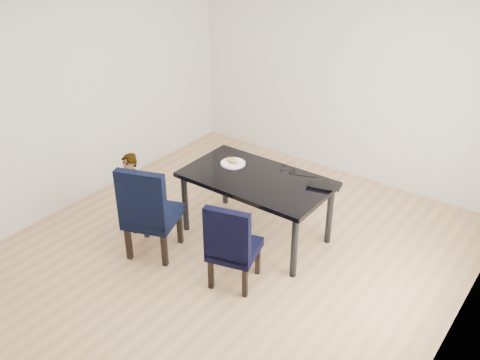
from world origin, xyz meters
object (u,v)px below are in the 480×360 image
Objects in this scene: dining_table at (256,207)px; chair_left at (152,208)px; child at (132,193)px; chair_right at (235,242)px; plate at (233,163)px; laptop at (325,185)px.

chair_left is (-0.72, -0.88, 0.16)m from dining_table.
chair_left reaches higher than dining_table.
child is at bearing 141.33° from chair_left.
chair_left is 1.14× the size of chair_right.
chair_left is 3.85× the size of plate.
plate is at bearing -5.32° from laptop.
chair_right is (1.00, 0.10, -0.07)m from chair_left.
laptop is at bearing 54.06° from chair_right.
plate is (-0.40, 0.11, 0.38)m from dining_table.
child is at bearing -149.38° from dining_table.
dining_table is 0.84m from chair_right.
child is at bearing 13.55° from laptop.
dining_table is at bearing 94.78° from chair_right.
plate is 1.09m from laptop.
chair_right is at bearing -14.49° from chair_left.
child reaches higher than chair_right.
chair_right is 2.66× the size of laptop.
chair_left is at bearing 25.46° from laptop.
dining_table is 0.56m from plate.
laptop is (1.89, 0.98, 0.29)m from child.
child is (-1.49, 0.07, 0.01)m from chair_right.
dining_table is at bearing 47.58° from child.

